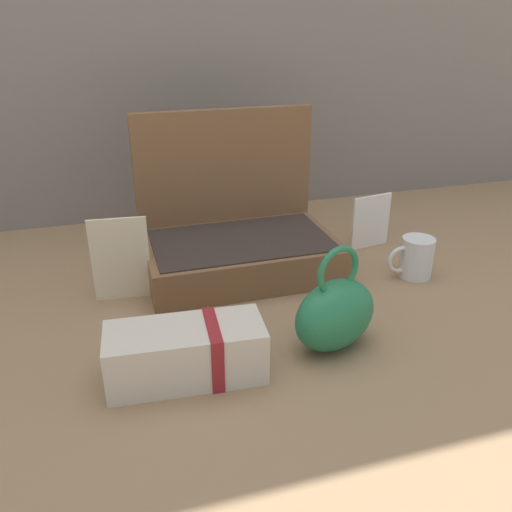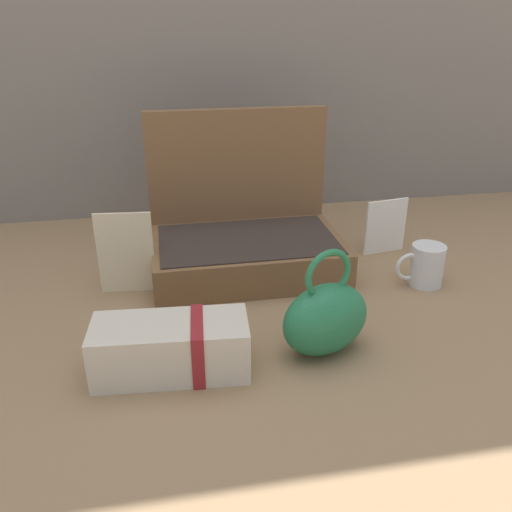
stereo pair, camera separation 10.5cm
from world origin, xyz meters
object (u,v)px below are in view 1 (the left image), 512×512
at_px(coffee_mug, 416,257).
at_px(poster_card_right, 371,222).
at_px(cream_toiletry_bag, 188,352).
at_px(info_card_left, 121,259).
at_px(open_suitcase, 237,236).
at_px(teal_pouch_handbag, 335,313).

relative_size(coffee_mug, poster_card_right, 0.80).
bearing_deg(poster_card_right, cream_toiletry_bag, -153.36).
height_order(cream_toiletry_bag, info_card_left, info_card_left).
relative_size(open_suitcase, coffee_mug, 3.89).
bearing_deg(coffee_mug, open_suitcase, 156.21).
bearing_deg(cream_toiletry_bag, teal_pouch_handbag, 1.90).
height_order(open_suitcase, poster_card_right, open_suitcase).
distance_m(coffee_mug, poster_card_right, 0.18).
height_order(open_suitcase, coffee_mug, open_suitcase).
relative_size(open_suitcase, info_card_left, 2.38).
bearing_deg(open_suitcase, poster_card_right, 2.51).
relative_size(open_suitcase, cream_toiletry_bag, 1.62).
distance_m(open_suitcase, coffee_mug, 0.41).
distance_m(coffee_mug, info_card_left, 0.64).
height_order(teal_pouch_handbag, coffee_mug, teal_pouch_handbag).
xyz_separation_m(coffee_mug, poster_card_right, (-0.02, 0.18, 0.02)).
bearing_deg(info_card_left, coffee_mug, -2.27).
height_order(open_suitcase, info_card_left, open_suitcase).
bearing_deg(cream_toiletry_bag, coffee_mug, 21.01).
height_order(open_suitcase, teal_pouch_handbag, open_suitcase).
distance_m(teal_pouch_handbag, cream_toiletry_bag, 0.26).
bearing_deg(coffee_mug, poster_card_right, 95.75).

